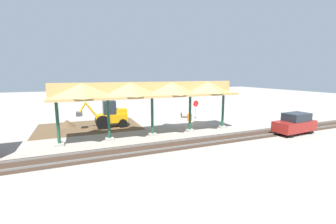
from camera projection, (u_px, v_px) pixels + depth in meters
ground_plane at (184, 121)px, 27.30m from camera, size 120.00×120.00×0.00m
dirt_work_zone at (89, 127)px, 24.04m from camera, size 10.42×7.00×0.01m
platform_canopy at (152, 90)px, 19.97m from camera, size 16.68×3.20×4.90m
rail_tracks at (226, 138)px, 19.73m from camera, size 60.00×2.58×0.15m
stop_sign at (196, 106)px, 27.64m from camera, size 0.75×0.16×2.38m
backhoe at (110, 115)px, 23.74m from camera, size 5.08×1.76×2.82m
dirt_mound at (67, 127)px, 24.08m from camera, size 3.63×3.63×1.54m
concrete_pipe at (186, 115)px, 29.07m from camera, size 1.36×1.04×0.81m
distant_parked_car at (295, 124)px, 21.07m from camera, size 4.31×2.05×1.98m
traffic_barrel at (190, 117)px, 27.08m from camera, size 0.56×0.56×0.90m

